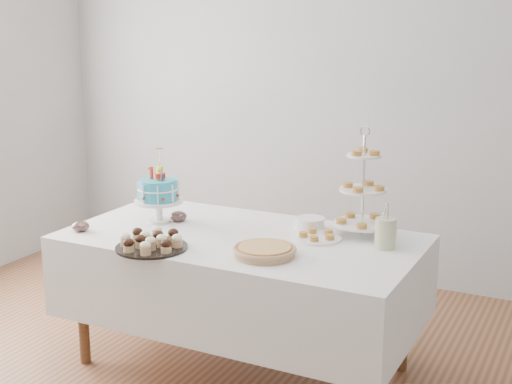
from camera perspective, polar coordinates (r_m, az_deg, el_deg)
The scene contains 11 objects.
walls at distance 3.49m, azimuth -3.55°, elevation 4.29°, with size 5.04×4.04×2.70m.
table at distance 3.95m, azimuth -1.16°, elevation -6.69°, with size 1.92×1.02×0.77m.
birthday_cake at distance 4.15m, azimuth -7.80°, elevation -0.82°, with size 0.28×0.28×0.43m.
cupcake_tray at distance 3.70m, azimuth -8.37°, elevation -3.89°, with size 0.37×0.37×0.08m.
pie at distance 3.55m, azimuth 0.70°, elevation -4.70°, with size 0.32×0.32×0.05m.
tiered_stand at distance 3.87m, azimuth 8.56°, elevation 0.12°, with size 0.31×0.31×0.60m.
plate_stack at distance 4.01m, azimuth 4.34°, elevation -2.51°, with size 0.16×0.16×0.06m.
pastry_plate at distance 3.83m, azimuth 4.94°, elevation -3.54°, with size 0.26×0.26×0.04m.
jam_bowl_a at distance 4.07m, azimuth -13.86°, elevation -2.69°, with size 0.10×0.10×0.06m.
jam_bowl_b at distance 4.18m, azimuth -6.23°, elevation -1.96°, with size 0.10×0.10×0.06m.
utensil_pitcher at distance 3.71m, azimuth 10.32°, elevation -3.17°, with size 0.11×0.11×0.24m.
Camera 1 is at (1.75, -2.96, 1.92)m, focal length 50.00 mm.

